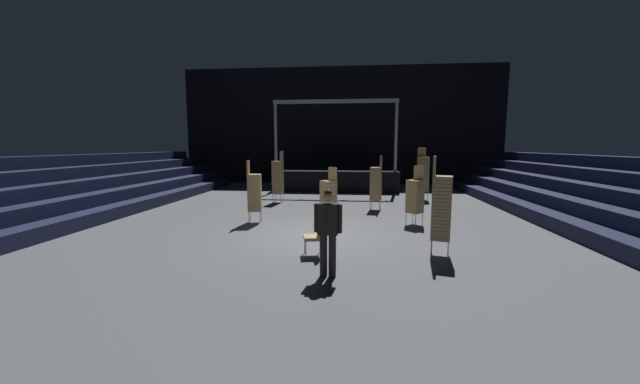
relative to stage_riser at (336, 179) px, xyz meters
name	(u,v)px	position (x,y,z in m)	size (l,w,h in m)	color
ground_plane	(313,237)	(0.00, -11.15, -0.71)	(22.00, 30.00, 0.10)	#515459
arena_end_wall	(340,126)	(0.00, 3.85, 3.34)	(22.00, 0.30, 8.00)	black
bleacher_bank_left	(55,190)	(-9.12, -10.15, 0.46)	(3.75, 24.00, 2.25)	#191E38
bleacher_bank_right	(626,198)	(9.12, -10.15, 0.46)	(3.75, 24.00, 2.25)	#191E38
stage_riser	(336,179)	(0.00, 0.00, 0.00)	(7.21, 3.15, 5.15)	black
man_with_tie	(328,228)	(0.70, -14.44, 0.35)	(0.57, 0.27, 1.79)	black
chair_stack_front_left	(278,177)	(-2.39, -5.16, 0.53)	(0.48, 0.48, 2.39)	#B2B5BA
chair_stack_front_right	(441,207)	(3.26, -12.78, 0.53)	(0.53, 0.53, 2.39)	#B2B5BA
chair_stack_mid_left	(423,174)	(4.44, -3.65, 0.61)	(0.55, 0.55, 2.56)	#B2B5BA
chair_stack_mid_right	(329,194)	(0.28, -8.97, 0.28)	(0.62, 0.62, 1.88)	#B2B5BA
chair_stack_mid_centre	(415,196)	(3.20, -9.33, 0.32)	(0.62, 0.62, 1.96)	#B2B5BA
chair_stack_rear_left	(254,192)	(-2.22, -9.57, 0.40)	(0.51, 0.51, 2.14)	#B2B5BA
chair_stack_rear_right	(376,183)	(2.04, -6.63, 0.45)	(0.51, 0.51, 2.22)	#B2B5BA
loose_chair_near_man	(316,234)	(0.30, -13.06, -0.13)	(0.53, 0.53, 0.95)	#B2B5BA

